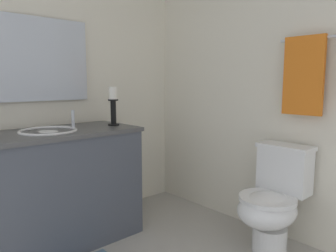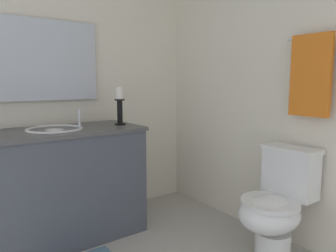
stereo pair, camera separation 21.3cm
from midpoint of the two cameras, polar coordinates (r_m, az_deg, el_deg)
The scene contains 8 objects.
wall_back at distance 2.51m, azimuth 24.37°, elevation 7.83°, with size 2.76×0.04×2.45m, color silver.
wall_left at distance 2.77m, azimuth -17.13°, elevation 8.12°, with size 0.04×2.52×2.45m, color silver.
vanity_cabinet at distance 2.54m, azimuth -16.87°, elevation -10.16°, with size 0.58×1.27×0.85m.
sink_basin at distance 2.45m, azimuth -17.20°, elevation -1.53°, with size 0.40×0.40×0.24m.
mirror at distance 2.69m, azimuth -19.75°, elevation 11.06°, with size 0.02×0.92×0.63m, color silver.
candle_holder_tall at distance 2.60m, azimuth -6.31°, elevation 3.83°, with size 0.09×0.09×0.31m.
toilet at distance 2.38m, azimuth 21.23°, elevation -13.07°, with size 0.39×0.54×0.75m.
towel_near_vanity at distance 2.38m, azimuth 26.49°, elevation 8.06°, with size 0.28×0.03×0.54m, color orange.
Camera 2 is at (1.29, -0.85, 1.20)m, focal length 34.15 mm.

